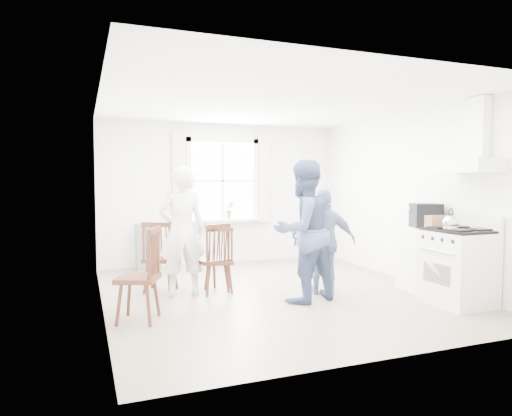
{
  "coord_description": "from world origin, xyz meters",
  "views": [
    {
      "loc": [
        -2.45,
        -5.72,
        1.56
      ],
      "look_at": [
        -0.2,
        0.2,
        1.17
      ],
      "focal_mm": 32.0,
      "sensor_mm": 36.0,
      "label": 1
    }
  ],
  "objects_px": {
    "person_mid": "(303,231)",
    "windsor_chair_b": "(219,253)",
    "gas_stove": "(458,266)",
    "person_right": "(325,242)",
    "person_left": "(182,231)",
    "windsor_chair_a": "(215,251)",
    "windsor_chair_c": "(148,264)",
    "low_cabinet": "(423,260)",
    "stereo_stack": "(426,215)"
  },
  "relations": [
    {
      "from": "low_cabinet",
      "to": "windsor_chair_b",
      "type": "xyz_separation_m",
      "value": [
        -2.7,
        0.91,
        0.12
      ]
    },
    {
      "from": "gas_stove",
      "to": "person_mid",
      "type": "xyz_separation_m",
      "value": [
        -1.73,
        0.83,
        0.42
      ]
    },
    {
      "from": "stereo_stack",
      "to": "windsor_chair_a",
      "type": "distance_m",
      "value": 2.97
    },
    {
      "from": "gas_stove",
      "to": "person_right",
      "type": "height_order",
      "value": "person_right"
    },
    {
      "from": "gas_stove",
      "to": "person_right",
      "type": "bearing_deg",
      "value": 140.08
    },
    {
      "from": "windsor_chair_a",
      "to": "low_cabinet",
      "type": "bearing_deg",
      "value": -18.31
    },
    {
      "from": "person_left",
      "to": "person_mid",
      "type": "xyz_separation_m",
      "value": [
        1.39,
        -0.84,
        0.04
      ]
    },
    {
      "from": "low_cabinet",
      "to": "person_left",
      "type": "distance_m",
      "value": 3.37
    },
    {
      "from": "windsor_chair_c",
      "to": "person_mid",
      "type": "distance_m",
      "value": 2.0
    },
    {
      "from": "gas_stove",
      "to": "person_right",
      "type": "distance_m",
      "value": 1.69
    },
    {
      "from": "windsor_chair_c",
      "to": "person_mid",
      "type": "height_order",
      "value": "person_mid"
    },
    {
      "from": "windsor_chair_b",
      "to": "stereo_stack",
      "type": "bearing_deg",
      "value": -18.22
    },
    {
      "from": "windsor_chair_b",
      "to": "person_right",
      "type": "xyz_separation_m",
      "value": [
        1.35,
        -0.53,
        0.15
      ]
    },
    {
      "from": "windsor_chair_c",
      "to": "person_mid",
      "type": "relative_size",
      "value": 0.58
    },
    {
      "from": "gas_stove",
      "to": "person_right",
      "type": "relative_size",
      "value": 0.78
    },
    {
      "from": "person_mid",
      "to": "windsor_chair_b",
      "type": "bearing_deg",
      "value": -55.54
    },
    {
      "from": "person_mid",
      "to": "person_right",
      "type": "xyz_separation_m",
      "value": [
        0.45,
        0.24,
        -0.19
      ]
    },
    {
      "from": "gas_stove",
      "to": "person_mid",
      "type": "distance_m",
      "value": 1.97
    },
    {
      "from": "windsor_chair_a",
      "to": "person_mid",
      "type": "bearing_deg",
      "value": -39.31
    },
    {
      "from": "windsor_chair_c",
      "to": "person_right",
      "type": "height_order",
      "value": "person_right"
    },
    {
      "from": "windsor_chair_c",
      "to": "person_right",
      "type": "distance_m",
      "value": 2.46
    },
    {
      "from": "gas_stove",
      "to": "windsor_chair_b",
      "type": "bearing_deg",
      "value": 148.54
    },
    {
      "from": "windsor_chair_c",
      "to": "windsor_chair_b",
      "type": "bearing_deg",
      "value": 40.37
    },
    {
      "from": "windsor_chair_c",
      "to": "person_right",
      "type": "bearing_deg",
      "value": 8.98
    },
    {
      "from": "low_cabinet",
      "to": "windsor_chair_b",
      "type": "distance_m",
      "value": 2.85
    },
    {
      "from": "windsor_chair_a",
      "to": "windsor_chair_b",
      "type": "bearing_deg",
      "value": -2.66
    },
    {
      "from": "windsor_chair_b",
      "to": "person_mid",
      "type": "xyz_separation_m",
      "value": [
        0.89,
        -0.77,
        0.34
      ]
    },
    {
      "from": "low_cabinet",
      "to": "gas_stove",
      "type": "bearing_deg",
      "value": -95.68
    },
    {
      "from": "person_mid",
      "to": "gas_stove",
      "type": "bearing_deg",
      "value": 139.6
    },
    {
      "from": "gas_stove",
      "to": "person_left",
      "type": "xyz_separation_m",
      "value": [
        -3.12,
        1.67,
        0.39
      ]
    },
    {
      "from": "person_right",
      "to": "person_left",
      "type": "bearing_deg",
      "value": 1.52
    },
    {
      "from": "person_right",
      "to": "windsor_chair_c",
      "type": "bearing_deg",
      "value": 28.48
    },
    {
      "from": "stereo_stack",
      "to": "person_right",
      "type": "bearing_deg",
      "value": 165.25
    },
    {
      "from": "low_cabinet",
      "to": "windsor_chair_a",
      "type": "relative_size",
      "value": 0.92
    },
    {
      "from": "gas_stove",
      "to": "windsor_chair_b",
      "type": "relative_size",
      "value": 1.2
    },
    {
      "from": "gas_stove",
      "to": "person_mid",
      "type": "bearing_deg",
      "value": 154.3
    },
    {
      "from": "windsor_chair_c",
      "to": "person_right",
      "type": "xyz_separation_m",
      "value": [
        2.42,
        0.38,
        0.08
      ]
    },
    {
      "from": "stereo_stack",
      "to": "person_left",
      "type": "distance_m",
      "value": 3.38
    },
    {
      "from": "windsor_chair_b",
      "to": "person_mid",
      "type": "bearing_deg",
      "value": -40.84
    },
    {
      "from": "person_left",
      "to": "person_mid",
      "type": "distance_m",
      "value": 1.62
    },
    {
      "from": "windsor_chair_a",
      "to": "windsor_chair_c",
      "type": "relative_size",
      "value": 0.93
    },
    {
      "from": "stereo_stack",
      "to": "person_mid",
      "type": "distance_m",
      "value": 1.85
    },
    {
      "from": "windsor_chair_a",
      "to": "person_left",
      "type": "bearing_deg",
      "value": 172.18
    },
    {
      "from": "low_cabinet",
      "to": "person_right",
      "type": "bearing_deg",
      "value": 164.58
    },
    {
      "from": "person_mid",
      "to": "person_right",
      "type": "height_order",
      "value": "person_mid"
    },
    {
      "from": "windsor_chair_b",
      "to": "person_left",
      "type": "relative_size",
      "value": 0.53
    },
    {
      "from": "person_mid",
      "to": "person_right",
      "type": "distance_m",
      "value": 0.54
    },
    {
      "from": "stereo_stack",
      "to": "windsor_chair_c",
      "type": "relative_size",
      "value": 0.44
    },
    {
      "from": "windsor_chair_a",
      "to": "windsor_chair_c",
      "type": "bearing_deg",
      "value": -138.12
    },
    {
      "from": "windsor_chair_c",
      "to": "person_left",
      "type": "height_order",
      "value": "person_left"
    }
  ]
}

